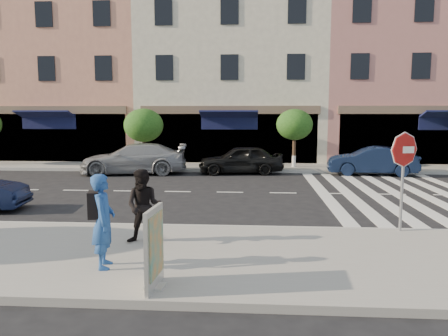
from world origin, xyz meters
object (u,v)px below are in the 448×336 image
stop_sign (404,159)px  photographer (103,221)px  poster_board (155,249)px  car_far_left (134,159)px  car_far_mid (241,160)px  car_far_right (372,161)px  walker (144,206)px

stop_sign → photographer: (-6.31, -2.93, -0.88)m
photographer → poster_board: size_ratio=1.30×
stop_sign → car_far_left: 14.06m
photographer → car_far_mid: size_ratio=0.42×
poster_board → car_far_mid: (0.96, 14.60, -0.10)m
stop_sign → poster_board: size_ratio=1.79×
stop_sign → car_far_left: (-9.44, 10.36, -1.16)m
car_far_right → poster_board: bearing=-21.0°
photographer → car_far_right: size_ratio=0.42×
stop_sign → poster_board: 6.52m
photographer → car_far_left: photographer is taller
stop_sign → walker: size_ratio=1.47×
stop_sign → poster_board: bearing=-150.9°
poster_board → stop_sign: bearing=40.8°
car_far_right → photographer: bearing=-26.1°
car_far_left → car_far_mid: car_far_left is taller
poster_board → car_far_mid: bearing=90.4°
walker → poster_board: bearing=-69.1°
car_far_right → car_far_left: bearing=-82.4°
car_far_right → car_far_mid: bearing=-84.5°
poster_board → car_far_left: 14.82m
car_far_mid → poster_board: bearing=-9.7°
poster_board → car_far_right: 16.32m
walker → car_far_right: bearing=59.3°
walker → car_far_mid: size_ratio=0.40×
car_far_mid → car_far_right: car_far_mid is taller
walker → car_far_right: size_ratio=0.39×
stop_sign → poster_board: (-5.16, -3.83, -1.10)m
photographer → car_far_left: (-3.12, 13.29, -0.28)m
stop_sign → car_far_mid: (-4.20, 10.77, -1.20)m
poster_board → car_far_left: poster_board is taller
car_far_left → poster_board: bearing=9.8°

